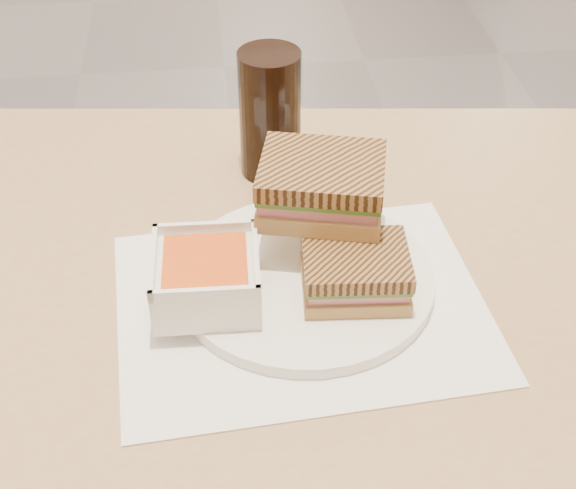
{
  "coord_description": "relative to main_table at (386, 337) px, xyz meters",
  "views": [
    {
      "loc": [
        -0.06,
        -2.65,
        1.36
      ],
      "look_at": [
        0.01,
        -2.0,
        0.82
      ],
      "focal_mm": 51.47,
      "sensor_mm": 36.0,
      "label": 1
    }
  ],
  "objects": [
    {
      "name": "tray_liner",
      "position": [
        -0.11,
        -0.05,
        0.12
      ],
      "size": [
        0.41,
        0.33,
        0.0
      ],
      "color": "white",
      "rests_on": "main_table"
    },
    {
      "name": "soup_bowl",
      "position": [
        -0.21,
        -0.05,
        0.16
      ],
      "size": [
        0.11,
        0.11,
        0.06
      ],
      "color": "white",
      "rests_on": "plate"
    },
    {
      "name": "panini_lower",
      "position": [
        -0.05,
        -0.05,
        0.16
      ],
      "size": [
        0.12,
        0.1,
        0.05
      ],
      "color": "#9C7944",
      "rests_on": "plate"
    },
    {
      "name": "main_table",
      "position": [
        0.0,
        0.0,
        0.0
      ],
      "size": [
        1.27,
        0.82,
        0.75
      ],
      "color": "#9F8557",
      "rests_on": "ground"
    },
    {
      "name": "plate",
      "position": [
        -0.1,
        -0.02,
        0.12
      ],
      "size": [
        0.28,
        0.28,
        0.02
      ],
      "color": "white",
      "rests_on": "tray_liner"
    },
    {
      "name": "cola_glass",
      "position": [
        -0.12,
        0.21,
        0.2
      ],
      "size": [
        0.08,
        0.08,
        0.17
      ],
      "color": "black",
      "rests_on": "main_table"
    },
    {
      "name": "panini_upper",
      "position": [
        -0.08,
        0.03,
        0.21
      ],
      "size": [
        0.15,
        0.14,
        0.06
      ],
      "color": "#9C7944",
      "rests_on": "panini_lower"
    }
  ]
}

